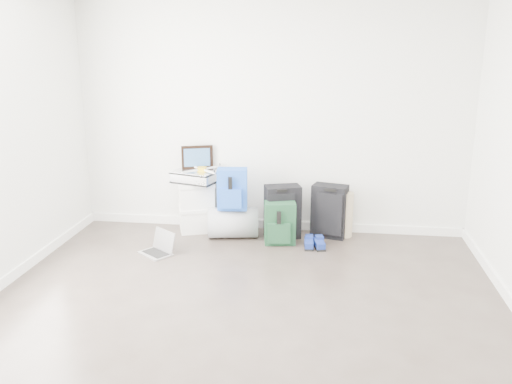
# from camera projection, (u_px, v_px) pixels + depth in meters

# --- Properties ---
(ground) EXTENTS (5.00, 5.00, 0.00)m
(ground) POSITION_uv_depth(u_px,v_px,m) (235.00, 335.00, 4.15)
(ground) COLOR #392F29
(ground) RESTS_ON ground
(room_envelope) EXTENTS (4.52, 5.02, 2.71)m
(room_envelope) POSITION_uv_depth(u_px,v_px,m) (233.00, 110.00, 3.71)
(room_envelope) COLOR silver
(room_envelope) RESTS_ON ground
(boxes_stack) EXTENTS (0.50, 0.45, 0.59)m
(boxes_stack) POSITION_uv_depth(u_px,v_px,m) (197.00, 206.00, 6.38)
(boxes_stack) COLOR silver
(boxes_stack) RESTS_ON ground
(briefcase) EXTENTS (0.57, 0.48, 0.14)m
(briefcase) POSITION_uv_depth(u_px,v_px,m) (196.00, 176.00, 6.28)
(briefcase) COLOR #B2B2B7
(briefcase) RESTS_ON boxes_stack
(painting) EXTENTS (0.35, 0.14, 0.27)m
(painting) POSITION_uv_depth(u_px,v_px,m) (197.00, 157.00, 6.32)
(painting) COLOR black
(painting) RESTS_ON briefcase
(drone) EXTENTS (0.40, 0.40, 0.05)m
(drone) POSITION_uv_depth(u_px,v_px,m) (202.00, 169.00, 6.23)
(drone) COLOR gold
(drone) RESTS_ON briefcase
(duffel_bag) EXTENTS (0.61, 0.44, 0.35)m
(duffel_bag) POSITION_uv_depth(u_px,v_px,m) (233.00, 223.00, 6.19)
(duffel_bag) COLOR gray
(duffel_bag) RESTS_ON ground
(blue_backpack) EXTENTS (0.35, 0.27, 0.46)m
(blue_backpack) POSITION_uv_depth(u_px,v_px,m) (232.00, 190.00, 6.05)
(blue_backpack) COLOR #1949A8
(blue_backpack) RESTS_ON duffel_bag
(large_suitcase) EXTENTS (0.44, 0.35, 0.61)m
(large_suitcase) POSITION_uv_depth(u_px,v_px,m) (282.00, 212.00, 6.15)
(large_suitcase) COLOR black
(large_suitcase) RESTS_ON ground
(green_backpack) EXTENTS (0.37, 0.29, 0.47)m
(green_backpack) POSITION_uv_depth(u_px,v_px,m) (280.00, 224.00, 5.98)
(green_backpack) COLOR #133521
(green_backpack) RESTS_ON ground
(carry_on) EXTENTS (0.43, 0.34, 0.61)m
(carry_on) POSITION_uv_depth(u_px,v_px,m) (329.00, 211.00, 6.18)
(carry_on) COLOR black
(carry_on) RESTS_ON ground
(shoes) EXTENTS (0.24, 0.27, 0.08)m
(shoes) POSITION_uv_depth(u_px,v_px,m) (314.00, 244.00, 5.91)
(shoes) COLOR black
(shoes) RESTS_ON ground
(rolled_rug) EXTENTS (0.17, 0.17, 0.52)m
(rolled_rug) POSITION_uv_depth(u_px,v_px,m) (345.00, 215.00, 6.19)
(rolled_rug) COLOR tan
(rolled_rug) RESTS_ON ground
(laptop) EXTENTS (0.41, 0.40, 0.24)m
(laptop) POSITION_uv_depth(u_px,v_px,m) (159.00, 248.00, 5.74)
(laptop) COLOR #BCBBC0
(laptop) RESTS_ON ground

